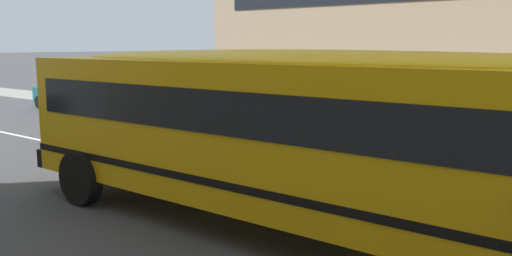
# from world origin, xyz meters

# --- Properties ---
(ground_plane) EXTENTS (400.00, 400.00, 0.00)m
(ground_plane) POSITION_xyz_m (0.00, 0.00, 0.00)
(ground_plane) COLOR #424244
(lane_centreline) EXTENTS (110.00, 0.16, 0.01)m
(lane_centreline) POSITION_xyz_m (0.00, 0.00, 0.00)
(lane_centreline) COLOR silver
(lane_centreline) RESTS_ON ground_plane
(school_bus) EXTENTS (13.40, 3.17, 2.99)m
(school_bus) POSITION_xyz_m (-2.32, -1.86, 1.78)
(school_bus) COLOR yellow
(school_bus) RESTS_ON ground_plane
(parked_car_black_by_entrance) EXTENTS (3.97, 2.02, 1.64)m
(parked_car_black_by_entrance) POSITION_xyz_m (-13.80, 5.14, 0.84)
(parked_car_black_by_entrance) COLOR black
(parked_car_black_by_entrance) RESTS_ON ground_plane
(parked_car_teal_end_of_row) EXTENTS (3.98, 2.04, 1.64)m
(parked_car_teal_end_of_row) POSITION_xyz_m (-21.24, 5.41, 0.84)
(parked_car_teal_end_of_row) COLOR #195B66
(parked_car_teal_end_of_row) RESTS_ON ground_plane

